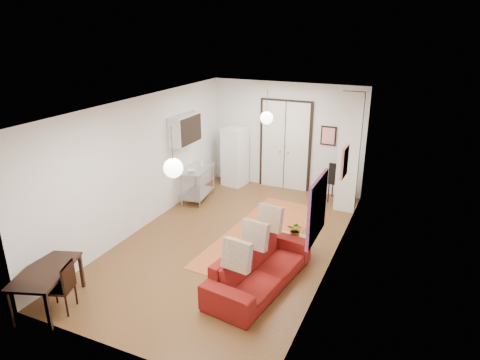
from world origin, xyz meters
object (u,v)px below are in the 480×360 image
at_px(fridge, 235,157).
at_px(dining_chair_near, 63,281).
at_px(coffee_table, 290,239).
at_px(black_side_chair, 341,177).
at_px(kitchen_counter, 198,180).
at_px(dining_chair_far, 63,281).
at_px(dining_table, 45,274).
at_px(sofa, 260,267).

bearing_deg(fridge, dining_chair_near, -83.26).
height_order(coffee_table, dining_chair_near, dining_chair_near).
relative_size(fridge, black_side_chair, 1.56).
xyz_separation_m(coffee_table, kitchen_counter, (-3.04, 1.69, 0.23)).
distance_m(dining_chair_far, black_side_chair, 7.03).
relative_size(coffee_table, dining_chair_near, 0.98).
xyz_separation_m(fridge, dining_table, (-0.39, -6.30, -0.23)).
bearing_deg(sofa, dining_table, 131.97).
distance_m(kitchen_counter, dining_chair_far, 4.81).
bearing_deg(black_side_chair, dining_chair_near, 65.78).
distance_m(kitchen_counter, fridge, 1.49).
xyz_separation_m(fridge, black_side_chair, (2.94, 0.10, -0.20)).
distance_m(coffee_table, dining_chair_far, 4.18).
relative_size(fridge, dining_chair_near, 1.98).
distance_m(coffee_table, kitchen_counter, 3.48).
xyz_separation_m(kitchen_counter, dining_chair_far, (0.26, -4.80, -0.07)).
bearing_deg(dining_chair_far, fridge, 159.84).
bearing_deg(dining_chair_near, dining_table, -91.59).
height_order(sofa, kitchen_counter, kitchen_counter).
distance_m(fridge, dining_chair_near, 6.23).
bearing_deg(kitchen_counter, fridge, 66.43).
bearing_deg(black_side_chair, coffee_table, 86.39).
distance_m(kitchen_counter, dining_chair_near, 4.81).
height_order(kitchen_counter, black_side_chair, black_side_chair).
distance_m(dining_chair_near, black_side_chair, 7.03).
bearing_deg(black_side_chair, dining_chair_far, 65.78).
relative_size(coffee_table, dining_chair_far, 0.98).
bearing_deg(fridge, kitchen_counter, -97.57).
height_order(kitchen_counter, dining_chair_near, kitchen_counter).
xyz_separation_m(kitchen_counter, fridge, (0.39, 1.41, 0.28)).
height_order(coffee_table, dining_chair_far, dining_chair_far).
bearing_deg(sofa, black_side_chair, 2.17).
height_order(dining_chair_near, black_side_chair, black_side_chair).
bearing_deg(dining_table, kitchen_counter, 90.00).
relative_size(sofa, kitchen_counter, 1.98).
xyz_separation_m(sofa, fridge, (-2.49, 4.36, 0.48)).
relative_size(dining_chair_far, black_side_chair, 0.79).
height_order(kitchen_counter, dining_table, kitchen_counter).
bearing_deg(sofa, kitchen_counter, 52.42).
height_order(fridge, dining_chair_near, fridge).
relative_size(kitchen_counter, dining_chair_near, 1.43).
bearing_deg(kitchen_counter, sofa, -53.58).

